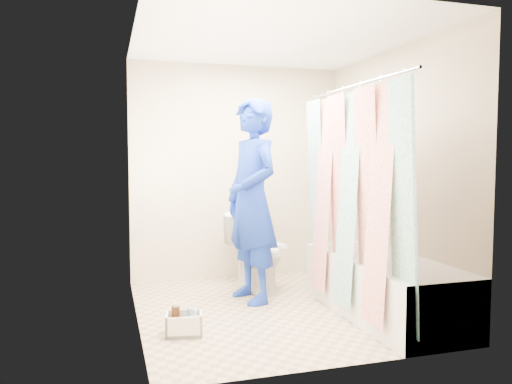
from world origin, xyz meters
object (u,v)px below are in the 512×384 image
object	(u,v)px
bathtub	(383,285)
toilet	(256,251)
cleaning_caddy	(185,325)
plumber	(252,200)

from	to	relation	value
bathtub	toilet	xyz separation A→B (m)	(-0.80, 1.16, 0.12)
bathtub	cleaning_caddy	size ratio (longest dim) A/B	5.63
plumber	cleaning_caddy	distance (m)	1.38
bathtub	toilet	bearing A→B (deg)	124.66
toilet	cleaning_caddy	distance (m)	1.50
toilet	bathtub	bearing A→B (deg)	-64.92
bathtub	toilet	distance (m)	1.41
bathtub	plumber	world-z (taller)	plumber
toilet	cleaning_caddy	world-z (taller)	toilet
bathtub	plumber	distance (m)	1.41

